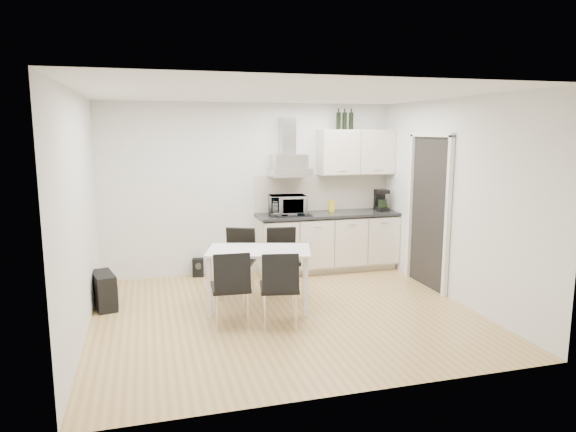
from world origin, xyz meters
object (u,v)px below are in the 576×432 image
object	(u,v)px
kitchenette	(329,218)
floor_speaker	(198,268)
chair_near_left	(230,288)
chair_far_right	(283,262)
chair_near_right	(279,288)
dining_table	(259,257)
chair_far_left	(238,262)
guitar_amp	(104,290)

from	to	relation	value
kitchenette	floor_speaker	distance (m)	2.16
chair_near_left	chair_far_right	bearing A→B (deg)	50.49
chair_near_right	floor_speaker	xyz separation A→B (m)	(-0.68, 2.26, -0.30)
chair_near_left	kitchenette	bearing A→B (deg)	48.58
chair_near_right	floor_speaker	world-z (taller)	chair_near_right
kitchenette	dining_table	size ratio (longest dim) A/B	1.81
kitchenette	dining_table	distance (m)	2.06
chair_far_right	chair_near_left	size ratio (longest dim) A/B	1.00
chair_far_left	chair_near_right	distance (m)	1.27
chair_near_right	floor_speaker	size ratio (longest dim) A/B	3.23
dining_table	kitchenette	bearing A→B (deg)	60.98
dining_table	floor_speaker	xyz separation A→B (m)	(-0.60, 1.62, -0.52)
dining_table	guitar_amp	world-z (taller)	dining_table
dining_table	chair_near_right	bearing A→B (deg)	-66.26
dining_table	chair_far_left	size ratio (longest dim) A/B	1.58
guitar_amp	floor_speaker	size ratio (longest dim) A/B	2.09
floor_speaker	guitar_amp	bearing A→B (deg)	-130.80
kitchenette	chair_far_right	bearing A→B (deg)	-135.90
chair_near_right	chair_near_left	bearing A→B (deg)	173.48
chair_far_right	guitar_amp	xyz separation A→B (m)	(-2.30, 0.05, -0.22)
dining_table	chair_near_left	world-z (taller)	chair_near_left
dining_table	guitar_amp	distance (m)	1.98
dining_table	chair_near_left	xyz separation A→B (m)	(-0.44, -0.48, -0.21)
chair_far_left	floor_speaker	world-z (taller)	chair_far_left
floor_speaker	kitchenette	bearing A→B (deg)	3.70
kitchenette	chair_far_left	distance (m)	1.85
chair_far_right	chair_near_left	xyz separation A→B (m)	(-0.87, -0.96, 0.00)
chair_far_left	chair_near_right	xyz separation A→B (m)	(0.25, -1.25, 0.00)
kitchenette	floor_speaker	bearing A→B (deg)	175.36
chair_near_right	chair_far_right	bearing A→B (deg)	82.96
floor_speaker	chair_far_left	bearing A→B (deg)	-58.34
dining_table	guitar_amp	size ratio (longest dim) A/B	2.44
floor_speaker	dining_table	bearing A→B (deg)	-61.48
kitchenette	guitar_amp	bearing A→B (deg)	-164.28
guitar_amp	chair_far_left	bearing A→B (deg)	-11.38
guitar_amp	floor_speaker	distance (m)	1.68
kitchenette	chair_near_left	world-z (taller)	kitchenette
chair_near_left	dining_table	bearing A→B (deg)	50.54
chair_far_left	chair_near_left	size ratio (longest dim) A/B	1.00
kitchenette	chair_far_left	bearing A→B (deg)	-152.26
kitchenette	chair_far_left	xyz separation A→B (m)	(-1.60, -0.84, -0.39)
chair_near_left	chair_near_right	xyz separation A→B (m)	(0.53, -0.16, 0.00)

